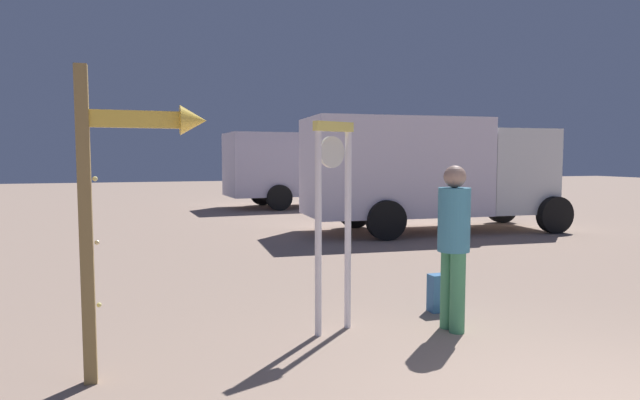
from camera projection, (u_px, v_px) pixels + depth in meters
name	position (u px, v px, depth m)	size (l,w,h in m)	color
standing_clock	(333.00, 206.00, 5.67)	(0.49, 0.26, 2.22)	white
arrow_sign	(126.00, 180.00, 4.42)	(1.03, 0.26, 2.58)	olive
person_near_clock	(454.00, 239.00, 5.73)	(0.34, 0.34, 1.77)	#448D5D
backpack	(441.00, 293.00, 6.51)	(0.31, 0.21, 0.45)	teal
box_truck_near	(426.00, 169.00, 13.44)	(6.48, 2.81, 2.79)	silver
box_truck_far	(304.00, 167.00, 20.27)	(6.38, 2.79, 2.72)	silver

